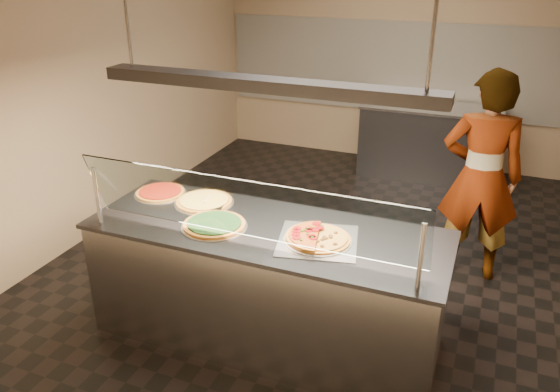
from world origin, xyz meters
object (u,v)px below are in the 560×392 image
at_px(pizza_cheese, 204,201).
at_px(sneeze_guard, 244,210).
at_px(pizza_spatula, 210,202).
at_px(half_pizza_pepperoni, 303,234).
at_px(pizza_spinach, 214,224).
at_px(worker, 481,178).
at_px(heat_lamp_housing, 265,85).
at_px(pizza_tomato, 161,192).
at_px(serving_counter, 267,283).
at_px(perforated_tray, 318,240).
at_px(half_pizza_sausage, 333,240).
at_px(prep_table, 428,141).

bearing_deg(pizza_cheese, sneeze_guard, -42.00).
bearing_deg(pizza_cheese, pizza_spatula, -23.06).
relative_size(half_pizza_pepperoni, pizza_spinach, 1.00).
xyz_separation_m(worker, heat_lamp_housing, (-1.35, -1.53, 1.01)).
distance_m(half_pizza_pepperoni, worker, 1.90).
relative_size(pizza_spinach, pizza_tomato, 1.14).
bearing_deg(sneeze_guard, serving_counter, 90.00).
xyz_separation_m(pizza_spinach, pizza_cheese, (-0.27, 0.33, -0.00)).
bearing_deg(perforated_tray, pizza_cheese, 165.84).
xyz_separation_m(half_pizza_sausage, pizza_spinach, (-0.86, -0.07, -0.01)).
distance_m(perforated_tray, heat_lamp_housing, 1.09).
xyz_separation_m(pizza_tomato, pizza_spatula, (0.48, -0.05, 0.01)).
bearing_deg(worker, pizza_cheese, 26.91).
bearing_deg(pizza_tomato, pizza_spinach, -27.12).
height_order(half_pizza_sausage, heat_lamp_housing, heat_lamp_housing).
distance_m(sneeze_guard, perforated_tray, 0.58).
distance_m(perforated_tray, worker, 1.84).
bearing_deg(perforated_tray, half_pizza_sausage, -0.99).
bearing_deg(pizza_spinach, half_pizza_sausage, 4.70).
xyz_separation_m(pizza_spinach, pizza_spatula, (-0.20, 0.30, 0.01)).
bearing_deg(half_pizza_pepperoni, serving_counter, 171.76).
bearing_deg(pizza_spatula, half_pizza_sausage, -12.26).
bearing_deg(heat_lamp_housing, pizza_spatula, 161.48).
xyz_separation_m(sneeze_guard, pizza_tomato, (-1.03, 0.58, -0.28)).
relative_size(pizza_cheese, prep_table, 0.27).
height_order(prep_table, heat_lamp_housing, heat_lamp_housing).
xyz_separation_m(half_pizza_pepperoni, pizza_cheese, (-0.91, 0.26, -0.02)).
relative_size(pizza_spinach, prep_table, 0.27).
height_order(half_pizza_pepperoni, worker, worker).
relative_size(perforated_tray, pizza_spatula, 2.76).
distance_m(serving_counter, worker, 2.10).
bearing_deg(heat_lamp_housing, perforated_tray, -6.16).
bearing_deg(pizza_spinach, sneeze_guard, -32.91).
bearing_deg(heat_lamp_housing, prep_table, 80.78).
xyz_separation_m(sneeze_guard, pizza_spinach, (-0.35, 0.23, -0.28)).
relative_size(half_pizza_sausage, pizza_cheese, 1.02).
xyz_separation_m(half_pizza_sausage, pizza_tomato, (-1.53, 0.28, -0.01)).
bearing_deg(serving_counter, pizza_tomato, 167.30).
height_order(pizza_spinach, heat_lamp_housing, heat_lamp_housing).
height_order(pizza_tomato, worker, worker).
relative_size(sneeze_guard, pizza_cheese, 5.03).
relative_size(worker, heat_lamp_housing, 0.82).
height_order(serving_counter, pizza_cheese, pizza_cheese).
xyz_separation_m(half_pizza_pepperoni, half_pizza_sausage, (0.21, -0.00, -0.01)).
bearing_deg(half_pizza_sausage, serving_counter, 174.92).
bearing_deg(pizza_cheese, serving_counter, -19.04).
height_order(sneeze_guard, pizza_spatula, sneeze_guard).
bearing_deg(pizza_spinach, half_pizza_pepperoni, 6.43).
bearing_deg(sneeze_guard, pizza_tomato, 150.82).
distance_m(pizza_spinach, prep_table, 4.13).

